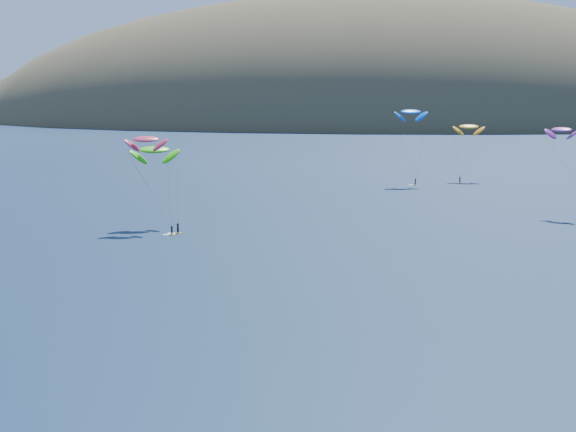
{
  "coord_description": "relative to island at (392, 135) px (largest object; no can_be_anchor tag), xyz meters",
  "views": [
    {
      "loc": [
        26.13,
        -42.89,
        30.03
      ],
      "look_at": [
        12.9,
        80.0,
        9.0
      ],
      "focal_mm": 50.0,
      "sensor_mm": 36.0,
      "label": 1
    }
  ],
  "objects": [
    {
      "name": "kitesurfer_6",
      "position": [
        28.34,
        -420.34,
        29.76
      ],
      "size": [
        11.48,
        11.48,
        21.08
      ],
      "rotation": [
        0.0,
        0.0,
        -0.56
      ],
      "color": "yellow",
      "rests_on": "ground"
    },
    {
      "name": "kitesurfer_4",
      "position": [
        -2.88,
        -369.38,
        31.66
      ],
      "size": [
        9.94,
        6.93,
        23.54
      ],
      "rotation": [
        0.0,
        0.0,
        0.23
      ],
      "color": "yellow",
      "rests_on": "ground"
    },
    {
      "name": "kitesurfer_9",
      "position": [
        -59.2,
        -446.96,
        28.89
      ],
      "size": [
        11.84,
        10.4,
        20.45
      ],
      "rotation": [
        0.0,
        0.0,
        0.24
      ],
      "color": "yellow",
      "rests_on": "ground"
    },
    {
      "name": "kitesurfer_3",
      "position": [
        -58.64,
        -442.84,
        26.44
      ],
      "size": [
        13.15,
        14.02,
        18.44
      ],
      "rotation": [
        0.0,
        0.0,
        0.35
      ],
      "color": "yellow",
      "rests_on": "ground"
    },
    {
      "name": "island",
      "position": [
        0.0,
        0.0,
        0.0
      ],
      "size": [
        730.0,
        300.0,
        210.0
      ],
      "color": "#3D3526",
      "rests_on": "ground"
    },
    {
      "name": "kitesurfer_11",
      "position": [
        15.04,
        -358.23,
        26.85
      ],
      "size": [
        9.05,
        11.45,
        18.62
      ],
      "rotation": [
        0.0,
        0.0,
        -0.04
      ],
      "color": "yellow",
      "rests_on": "ground"
    }
  ]
}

